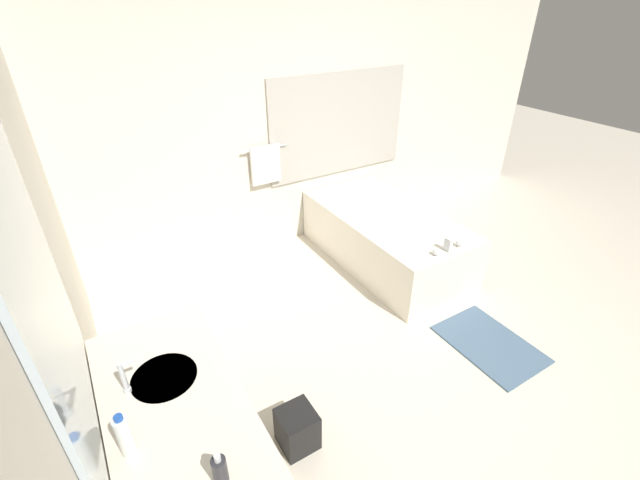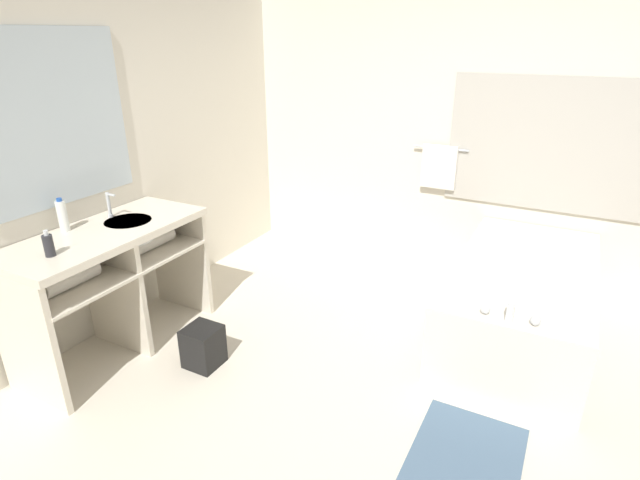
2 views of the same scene
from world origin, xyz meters
The scene contains 10 objects.
ground_plane centered at (0.00, 0.00, 0.00)m, with size 16.00×16.00×0.00m, color beige.
wall_back_with_blinds centered at (0.02, 2.23, 1.35)m, with size 7.40×0.13×2.70m.
wall_left_with_mirror centered at (-2.23, -0.01, 1.36)m, with size 0.08×7.40×2.70m.
vanity_counter centered at (-1.88, -0.24, 0.65)m, with size 0.61×1.36×0.91m.
sink_faucet centered at (-2.05, -0.06, 0.99)m, with size 0.09×0.04×0.18m.
bathtub centered at (0.62, 1.26, 0.31)m, with size 0.94×1.85×0.68m.
water_bottle_1 centered at (-2.10, -0.39, 1.01)m, with size 0.06×0.06×0.22m.
soap_dispenser centered at (-1.82, -0.69, 0.97)m, with size 0.06×0.06×0.16m.
waste_bin centered at (-1.22, -0.16, 0.14)m, with size 0.23×0.23×0.28m.
bath_mat centered at (0.56, -0.21, 0.01)m, with size 0.56×0.81×0.02m.
Camera 1 is at (-1.99, -1.70, 2.55)m, focal length 24.00 mm.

